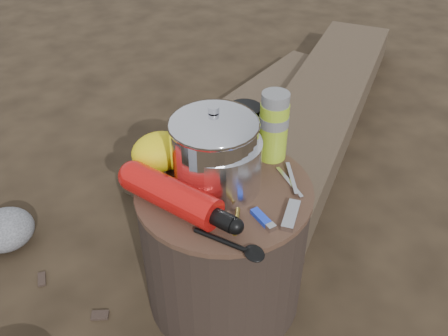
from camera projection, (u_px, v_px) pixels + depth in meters
name	position (u px, v px, depth m)	size (l,w,h in m)	color
ground	(224.00, 293.00, 1.46)	(60.00, 60.00, 0.00)	#2E2317
stump	(224.00, 245.00, 1.33)	(0.45, 0.45, 0.42)	black
log_main	(317.00, 116.00, 2.14)	(0.33, 1.98, 0.17)	#423426
log_small	(245.00, 116.00, 2.19)	(0.25, 1.34, 0.11)	#423426
foil_windscreen	(218.00, 164.00, 1.18)	(0.22, 0.22, 0.13)	silver
camping_pot	(214.00, 150.00, 1.16)	(0.21, 0.21, 0.21)	silver
fuel_bottle	(172.00, 195.00, 1.13)	(0.08, 0.33, 0.08)	red
thermos	(274.00, 127.00, 1.26)	(0.08, 0.08, 0.19)	#99BD24
travel_mug	(244.00, 128.00, 1.32)	(0.09, 0.09, 0.13)	black
stuff_sack	(159.00, 152.00, 1.25)	(0.15, 0.12, 0.10)	yellow
food_pouch	(192.00, 137.00, 1.28)	(0.10, 0.02, 0.13)	#0E1150
lighter	(261.00, 217.00, 1.11)	(0.02, 0.08, 0.01)	blue
multitool	(291.00, 215.00, 1.12)	(0.03, 0.10, 0.01)	#BBBAC0
pot_grabber	(289.00, 181.00, 1.22)	(0.03, 0.13, 0.01)	#BBBAC0
spork	(223.00, 241.00, 1.05)	(0.04, 0.17, 0.01)	black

